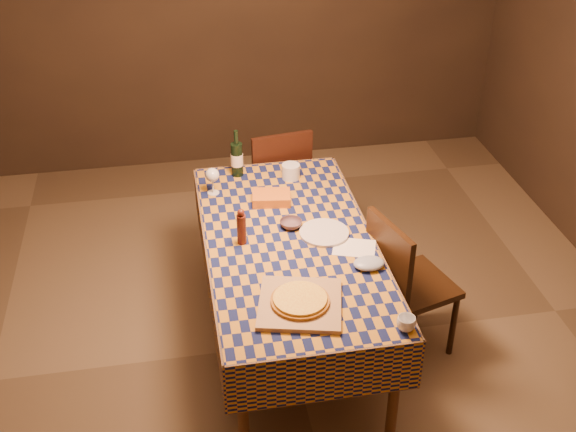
# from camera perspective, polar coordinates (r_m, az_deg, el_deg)

# --- Properties ---
(room) EXTENTS (5.00, 5.10, 2.70)m
(room) POSITION_cam_1_polar(r_m,az_deg,el_deg) (3.71, 0.14, 5.45)
(room) COLOR brown
(room) RESTS_ON ground
(dining_table) EXTENTS (0.94, 1.84, 0.77)m
(dining_table) POSITION_cam_1_polar(r_m,az_deg,el_deg) (4.05, 0.13, -2.83)
(dining_table) COLOR brown
(dining_table) RESTS_ON ground
(cutting_board) EXTENTS (0.49, 0.49, 0.03)m
(cutting_board) POSITION_cam_1_polar(r_m,az_deg,el_deg) (3.55, 0.95, -6.96)
(cutting_board) COLOR #A0774B
(cutting_board) RESTS_ON dining_table
(pizza) EXTENTS (0.30, 0.30, 0.03)m
(pizza) POSITION_cam_1_polar(r_m,az_deg,el_deg) (3.53, 0.96, -6.63)
(pizza) COLOR #9C5E1A
(pizza) RESTS_ON cutting_board
(pepper_mill) EXTENTS (0.05, 0.05, 0.22)m
(pepper_mill) POSITION_cam_1_polar(r_m,az_deg,el_deg) (3.95, -3.70, -0.90)
(pepper_mill) COLOR #511B12
(pepper_mill) RESTS_ON dining_table
(bowl) EXTENTS (0.17, 0.17, 0.04)m
(bowl) POSITION_cam_1_polar(r_m,az_deg,el_deg) (4.12, 0.24, -0.62)
(bowl) COLOR #574049
(bowl) RESTS_ON dining_table
(wine_glass) EXTENTS (0.09, 0.09, 0.17)m
(wine_glass) POSITION_cam_1_polar(r_m,az_deg,el_deg) (4.41, -6.00, 3.17)
(wine_glass) COLOR silver
(wine_glass) RESTS_ON dining_table
(wine_bottle) EXTENTS (0.09, 0.09, 0.31)m
(wine_bottle) POSITION_cam_1_polar(r_m,az_deg,el_deg) (4.60, -4.06, 4.55)
(wine_bottle) COLOR black
(wine_bottle) RESTS_ON dining_table
(deli_tub) EXTENTS (0.14, 0.14, 0.09)m
(deli_tub) POSITION_cam_1_polar(r_m,az_deg,el_deg) (4.59, 0.23, 3.54)
(deli_tub) COLOR white
(deli_tub) RESTS_ON dining_table
(takeout_container) EXTENTS (0.25, 0.19, 0.06)m
(takeout_container) POSITION_cam_1_polar(r_m,az_deg,el_deg) (4.34, -1.32, 1.45)
(takeout_container) COLOR #CC661A
(takeout_container) RESTS_ON dining_table
(white_plate) EXTENTS (0.37, 0.37, 0.02)m
(white_plate) POSITION_cam_1_polar(r_m,az_deg,el_deg) (4.07, 2.87, -1.33)
(white_plate) COLOR silver
(white_plate) RESTS_ON dining_table
(tumbler) EXTENTS (0.09, 0.09, 0.07)m
(tumbler) POSITION_cam_1_polar(r_m,az_deg,el_deg) (3.45, 9.32, -8.38)
(tumbler) COLOR white
(tumbler) RESTS_ON dining_table
(flour_patch) EXTENTS (0.27, 0.24, 0.00)m
(flour_patch) POSITION_cam_1_polar(r_m,az_deg,el_deg) (3.97, 5.25, -2.50)
(flour_patch) COLOR white
(flour_patch) RESTS_ON dining_table
(flour_bag) EXTENTS (0.19, 0.16, 0.05)m
(flour_bag) POSITION_cam_1_polar(r_m,az_deg,el_deg) (3.82, 6.42, -3.73)
(flour_bag) COLOR #95A6BE
(flour_bag) RESTS_ON dining_table
(chair_far) EXTENTS (0.48, 0.48, 0.93)m
(chair_far) POSITION_cam_1_polar(r_m,az_deg,el_deg) (5.08, -0.85, 2.84)
(chair_far) COLOR black
(chair_far) RESTS_ON ground
(chair_right) EXTENTS (0.53, 0.52, 0.93)m
(chair_right) POSITION_cam_1_polar(r_m,az_deg,el_deg) (4.18, 9.06, -4.98)
(chair_right) COLOR black
(chair_right) RESTS_ON ground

